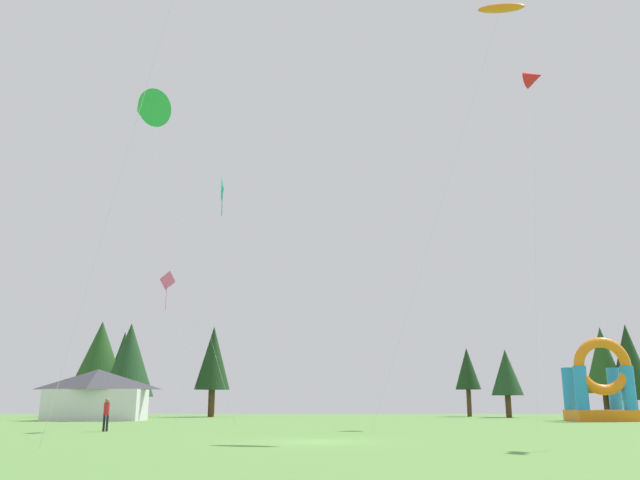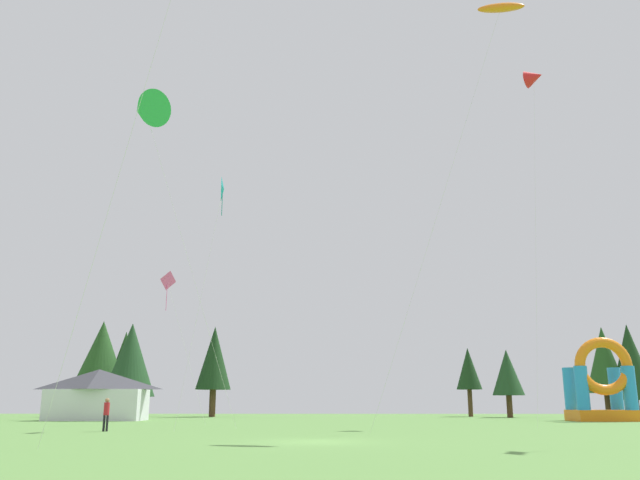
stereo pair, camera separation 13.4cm
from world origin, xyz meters
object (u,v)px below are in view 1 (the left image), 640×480
kite_orange_parafoil (501,9)px  festival_tent (97,395)px  person_left_edge (106,412)px  kite_teal_diamond (224,191)px  kite_pink_diamond (167,282)px  kite_green_delta (146,109)px  inflatable_orange_dome (601,389)px  kite_red_delta (534,78)px

kite_orange_parafoil → festival_tent: bearing=140.2°
kite_orange_parafoil → person_left_edge: 30.38m
kite_teal_diamond → kite_pink_diamond: bearing=123.1°
kite_pink_diamond → person_left_edge: kite_pink_diamond is taller
kite_teal_diamond → kite_green_delta: (-3.81, -4.65, 3.35)m
inflatable_orange_dome → person_left_edge: bearing=-150.9°
kite_teal_diamond → kite_red_delta: size_ratio=0.58×
person_left_edge → inflatable_orange_dome: (33.79, 18.77, 1.50)m
kite_red_delta → inflatable_orange_dome: size_ratio=3.87×
festival_tent → kite_pink_diamond: bearing=-49.8°
kite_red_delta → festival_tent: (-34.56, 11.50, -22.68)m
inflatable_orange_dome → kite_orange_parafoil: bearing=-118.9°
kite_teal_diamond → kite_pink_diamond: size_ratio=1.41×
kite_pink_diamond → kite_teal_diamond: bearing=-56.9°
person_left_edge → kite_orange_parafoil: bearing=162.2°
kite_green_delta → festival_tent: (-9.04, 21.73, -15.49)m
kite_pink_diamond → kite_orange_parafoil: (21.24, -15.02, 12.38)m
kite_green_delta → inflatable_orange_dome: bearing=32.4°
kite_green_delta → person_left_edge: bearing=131.2°
kite_orange_parafoil → inflatable_orange_dome: 32.67m
kite_teal_diamond → festival_tent: kite_teal_diamond is taller
kite_orange_parafoil → festival_tent: 42.61m
kite_teal_diamond → kite_orange_parafoil: size_ratio=0.65×
kite_pink_diamond → inflatable_orange_dome: (33.77, 7.71, -7.46)m
kite_pink_diamond → person_left_edge: (-0.02, -11.06, -8.96)m
kite_orange_parafoil → festival_tent: (-28.81, 23.98, -20.27)m
kite_orange_parafoil → kite_red_delta: size_ratio=0.90×
kite_green_delta → kite_red_delta: 28.42m
inflatable_orange_dome → festival_tent: (-41.33, 1.25, -0.43)m
festival_tent → inflatable_orange_dome: bearing=-1.7°
kite_orange_parafoil → kite_green_delta: bearing=173.5°
kite_teal_diamond → festival_tent: (-12.86, 17.08, -12.14)m
kite_teal_diamond → person_left_edge: kite_teal_diamond is taller
person_left_edge → festival_tent: 21.42m
person_left_edge → festival_tent: size_ratio=0.22×
kite_orange_parafoil → inflatable_orange_dome: size_ratio=3.49×
kite_red_delta → person_left_edge: bearing=-162.5°
kite_pink_diamond → kite_orange_parafoil: kite_orange_parafoil is taller
kite_teal_diamond → inflatable_orange_dome: size_ratio=2.26×
kite_orange_parafoil → person_left_edge: bearing=169.4°
kite_pink_diamond → kite_green_delta: kite_green_delta is taller
inflatable_orange_dome → kite_red_delta: bearing=-123.4°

